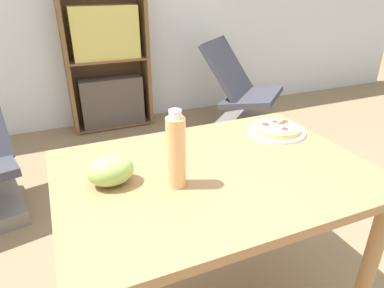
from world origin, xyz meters
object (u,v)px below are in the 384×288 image
at_px(pizza_on_plate, 276,129).
at_px(bookshelf, 108,66).
at_px(lounge_chair_far, 242,102).
at_px(drink_bottle, 176,151).
at_px(grape_bunch, 110,171).

distance_m(pizza_on_plate, bookshelf, 2.29).
height_order(lounge_chair_far, bookshelf, bookshelf).
bearing_deg(bookshelf, pizza_on_plate, -80.91).
xyz_separation_m(drink_bottle, lounge_chair_far, (1.42, 1.90, -0.61)).
bearing_deg(pizza_on_plate, drink_bottle, -157.73).
xyz_separation_m(grape_bunch, lounge_chair_far, (1.62, 1.80, -0.54)).
relative_size(grape_bunch, bookshelf, 0.11).
distance_m(lounge_chair_far, bookshelf, 1.39).
relative_size(lounge_chair_far, bookshelf, 0.69).
relative_size(grape_bunch, drink_bottle, 0.59).
bearing_deg(drink_bottle, pizza_on_plate, 22.27).
height_order(pizza_on_plate, lounge_chair_far, lounge_chair_far).
bearing_deg(grape_bunch, pizza_on_plate, 10.31).
xyz_separation_m(pizza_on_plate, drink_bottle, (-0.58, -0.24, 0.11)).
bearing_deg(grape_bunch, lounge_chair_far, 48.06).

